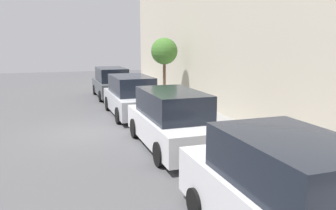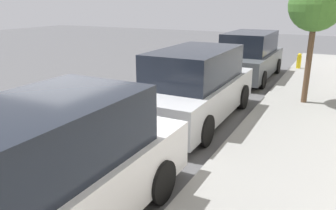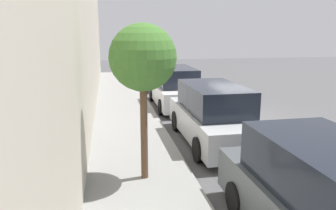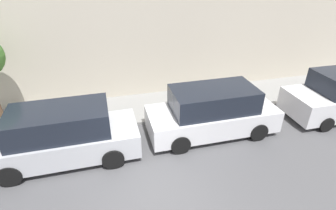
% 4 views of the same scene
% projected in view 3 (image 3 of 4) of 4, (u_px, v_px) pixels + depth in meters
% --- Properties ---
extents(ground_plane, '(60.00, 60.00, 0.00)m').
position_uv_depth(ground_plane, '(243.00, 119.00, 13.63)').
color(ground_plane, '#515154').
extents(sidewalk, '(2.55, 32.00, 0.15)m').
position_uv_depth(sidewalk, '(128.00, 123.00, 12.77)').
color(sidewalk, gray).
rests_on(sidewalk, ground_plane).
extents(parked_suv_nearest, '(2.08, 4.82, 1.98)m').
position_uv_depth(parked_suv_nearest, '(158.00, 73.00, 21.35)').
color(parked_suv_nearest, silver).
rests_on(parked_suv_nearest, ground_plane).
extents(parked_minivan_second, '(2.02, 4.91, 1.90)m').
position_uv_depth(parked_minivan_second, '(175.00, 88.00, 15.67)').
color(parked_minivan_second, silver).
rests_on(parked_minivan_second, ground_plane).
extents(parked_minivan_third, '(2.02, 4.91, 1.90)m').
position_uv_depth(parked_minivan_third, '(213.00, 115.00, 10.55)').
color(parked_minivan_third, '#B7BABF').
rests_on(parked_minivan_third, ground_plane).
extents(parked_minivan_fourth, '(2.02, 4.91, 1.90)m').
position_uv_depth(parked_minivan_fourth, '(331.00, 206.00, 5.04)').
color(parked_minivan_fourth, '#4C5156').
rests_on(parked_minivan_fourth, ground_plane).
extents(parking_meter_near, '(0.11, 0.15, 1.48)m').
position_uv_depth(parking_meter_near, '(130.00, 69.00, 22.36)').
color(parking_meter_near, '#ADADB2').
rests_on(parking_meter_near, sidewalk).
extents(street_tree, '(1.50, 1.50, 3.60)m').
position_uv_depth(street_tree, '(143.00, 59.00, 7.21)').
color(street_tree, brown).
rests_on(street_tree, sidewalk).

